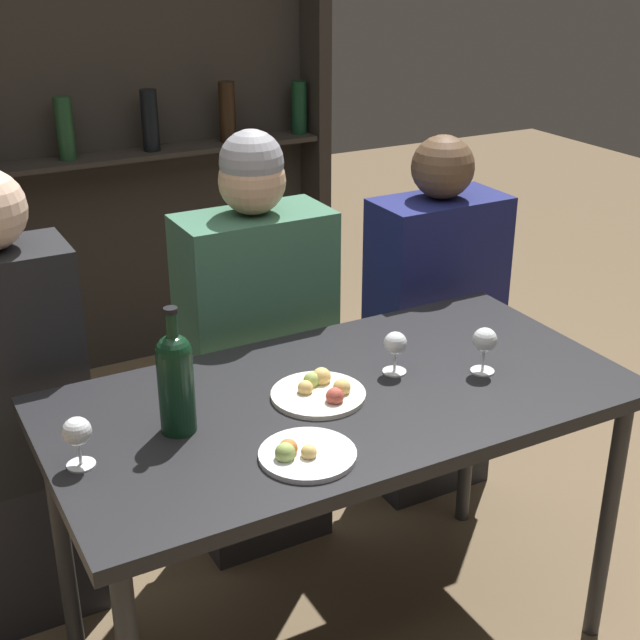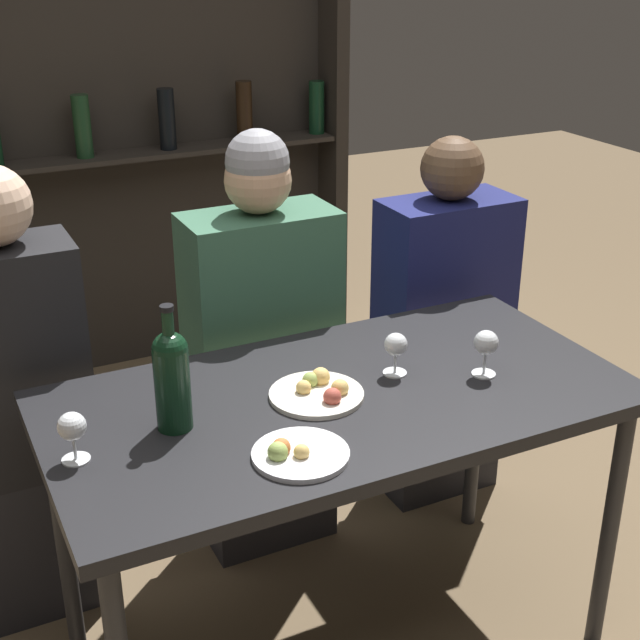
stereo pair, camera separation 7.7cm
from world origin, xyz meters
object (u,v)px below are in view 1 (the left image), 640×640
at_px(wine_glass_2, 485,342).
at_px(seated_person_left, 17,420).
at_px(seated_person_center, 258,361).
at_px(seated_person_right, 433,333).
at_px(wine_glass_0, 395,345).
at_px(wine_bottle, 176,378).
at_px(food_plate_0, 303,454).
at_px(food_plate_1, 321,391).
at_px(wine_glass_1, 77,434).

relative_size(wine_glass_2, seated_person_left, 0.09).
bearing_deg(seated_person_center, seated_person_right, 0.00).
bearing_deg(seated_person_right, seated_person_center, 180.00).
bearing_deg(wine_glass_0, wine_bottle, -179.24).
relative_size(wine_glass_0, wine_glass_2, 0.92).
bearing_deg(food_plate_0, seated_person_center, 72.50).
xyz_separation_m(food_plate_1, seated_person_right, (0.71, 0.52, -0.21)).
distance_m(food_plate_1, seated_person_left, 0.83).
xyz_separation_m(wine_bottle, seated_person_left, (-0.27, 0.51, -0.29)).
distance_m(wine_glass_1, food_plate_0, 0.46).
relative_size(food_plate_0, seated_person_center, 0.16).
bearing_deg(wine_glass_0, food_plate_1, -174.67).
height_order(wine_glass_1, seated_person_center, seated_person_center).
xyz_separation_m(food_plate_0, seated_person_left, (-0.46, 0.74, -0.17)).
height_order(wine_glass_0, seated_person_left, seated_person_left).
xyz_separation_m(seated_person_center, seated_person_right, (0.63, 0.00, -0.05)).
distance_m(wine_glass_0, seated_person_right, 0.75).
bearing_deg(food_plate_0, seated_person_left, 121.61).
relative_size(wine_glass_0, seated_person_left, 0.09).
bearing_deg(seated_person_right, seated_person_left, 180.00).
bearing_deg(wine_bottle, seated_person_left, 117.83).
xyz_separation_m(food_plate_0, seated_person_right, (0.87, 0.74, -0.21)).
xyz_separation_m(food_plate_1, seated_person_left, (-0.62, 0.52, -0.17)).
height_order(seated_person_left, seated_person_center, seated_person_center).
height_order(wine_glass_1, wine_glass_2, wine_glass_2).
height_order(food_plate_1, seated_person_left, seated_person_left).
xyz_separation_m(wine_bottle, seated_person_right, (1.06, 0.51, -0.33)).
relative_size(food_plate_1, seated_person_center, 0.17).
height_order(seated_person_left, seated_person_right, seated_person_left).
distance_m(wine_bottle, wine_glass_2, 0.77).
bearing_deg(wine_bottle, seated_person_center, 50.43).
bearing_deg(wine_glass_1, wine_glass_2, -3.25).
distance_m(wine_bottle, food_plate_0, 0.32).
bearing_deg(wine_glass_1, food_plate_1, 2.52).
relative_size(wine_bottle, wine_glass_2, 2.47).
height_order(wine_glass_1, food_plate_0, wine_glass_1).
bearing_deg(food_plate_0, wine_glass_1, 154.97).
bearing_deg(food_plate_0, wine_glass_2, 13.44).
bearing_deg(seated_person_left, seated_person_right, -0.00).
relative_size(wine_glass_2, seated_person_center, 0.09).
height_order(wine_glass_2, seated_person_left, seated_person_left).
height_order(wine_bottle, seated_person_center, seated_person_center).
bearing_deg(seated_person_right, wine_glass_2, -115.65).
relative_size(wine_glass_1, seated_person_right, 0.09).
relative_size(wine_glass_0, food_plate_0, 0.53).
xyz_separation_m(wine_bottle, wine_glass_1, (-0.23, -0.04, -0.05)).
xyz_separation_m(food_plate_1, seated_person_center, (0.07, 0.52, -0.17)).
xyz_separation_m(food_plate_0, food_plate_1, (0.16, 0.22, 0.00)).
height_order(wine_bottle, seated_person_left, seated_person_left).
distance_m(wine_glass_0, food_plate_1, 0.23).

